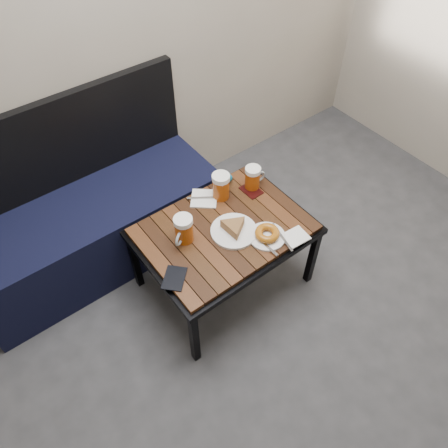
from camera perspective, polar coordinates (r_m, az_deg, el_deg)
room_shell at (r=0.87m, az=17.13°, el=22.34°), size 4.00×4.00×4.00m
bench at (r=2.55m, az=-16.60°, el=0.06°), size 1.40×0.50×0.95m
cafe_table at (r=2.19m, az=-0.00°, el=-1.24°), size 0.84×0.62×0.47m
beer_mug_left at (r=2.06m, az=-5.30°, el=-0.72°), size 0.14×0.12×0.15m
beer_mug_centre at (r=2.26m, az=-0.37°, el=5.02°), size 0.14×0.11×0.15m
beer_mug_right at (r=2.32m, az=3.80°, el=6.06°), size 0.12×0.09×0.13m
plate_pie at (r=2.12m, az=1.29°, el=-0.62°), size 0.23×0.23×0.06m
plate_bagel at (r=2.11m, az=5.66°, el=-1.40°), size 0.18×0.24×0.05m
napkin_left at (r=2.29m, az=-2.62°, el=3.34°), size 0.19×0.19×0.01m
napkin_right at (r=2.14m, az=9.33°, el=-1.67°), size 0.13×0.11×0.01m
passport_navy at (r=1.99m, az=-6.50°, el=-7.04°), size 0.16×0.16×0.01m
passport_burgundy at (r=2.34m, az=3.57°, el=4.41°), size 0.09×0.12×0.01m
knit_pouch at (r=2.37m, az=-0.12°, el=5.85°), size 0.12×0.09×0.05m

